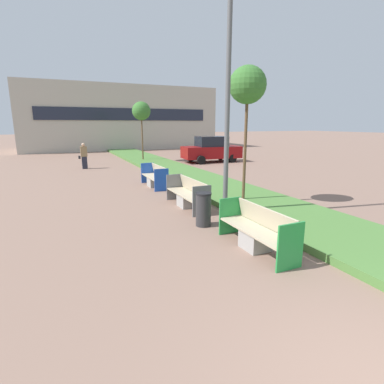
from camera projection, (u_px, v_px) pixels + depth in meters
planter_grass_strip at (197, 179)px, 14.68m from camera, size 2.80×120.00×0.18m
building_backdrop at (120, 118)px, 34.04m from camera, size 20.43×8.02×6.69m
bench_green_frame at (257, 233)px, 6.68m from camera, size 0.65×2.22×0.94m
bench_grey_frame at (188, 196)px, 10.11m from camera, size 0.65×2.33×0.94m
bench_blue_frame at (155, 178)px, 13.37m from camera, size 0.65×2.11×0.94m
litter_bin at (203, 209)px, 8.19m from camera, size 0.43×0.43×0.93m
street_lamp_post at (228, 80)px, 8.29m from camera, size 0.24×0.44×7.13m
sapling_tree_near at (248, 86)px, 9.68m from camera, size 1.22×1.22×4.59m
sapling_tree_far at (141, 111)px, 21.44m from camera, size 1.32×1.32×4.30m
pedestrian_walking at (84, 156)px, 18.54m from camera, size 0.53×0.24×1.60m
parked_car_distant at (211, 149)px, 21.81m from camera, size 4.34×2.14×1.86m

